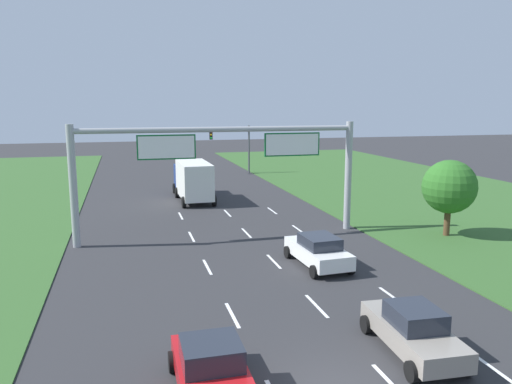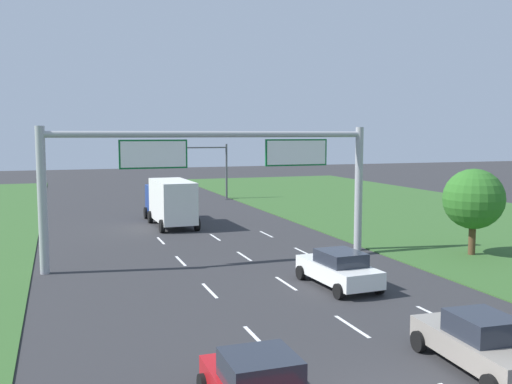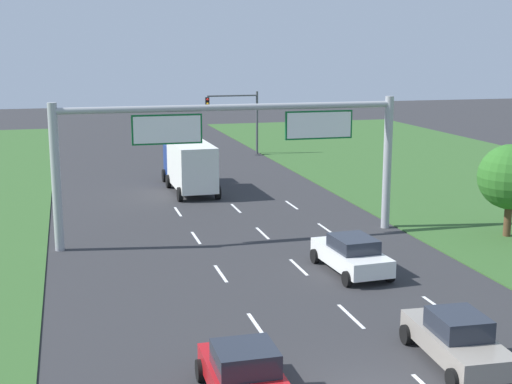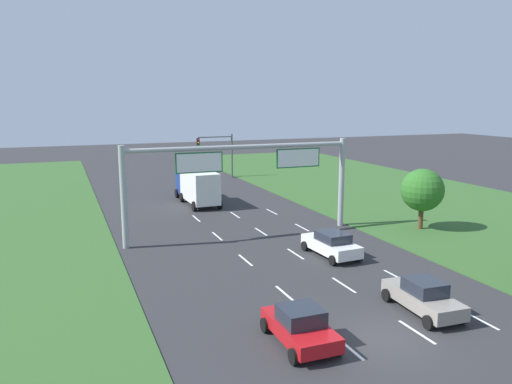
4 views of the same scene
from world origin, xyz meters
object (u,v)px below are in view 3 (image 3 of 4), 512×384
traffic_light_mast (236,111)px  roadside_tree_mid (511,177)px  car_near_red (245,374)px  car_lead_silver (351,254)px  sign_gantry (235,142)px  car_mid_lane (456,339)px  box_truck (189,165)px

traffic_light_mast → roadside_tree_mid: (6.84, -30.91, -0.76)m
car_near_red → car_lead_silver: car_lead_silver is taller
sign_gantry → traffic_light_mast: sign_gantry is taller
car_lead_silver → car_mid_lane: (-0.33, -9.16, -0.02)m
car_near_red → traffic_light_mast: traffic_light_mast is taller
car_mid_lane → traffic_light_mast: 43.66m
sign_gantry → box_truck: bearing=91.0°
box_truck → traffic_light_mast: 16.63m
car_near_red → box_truck: box_truck is taller
sign_gantry → roadside_tree_mid: size_ratio=3.62×
car_lead_silver → traffic_light_mast: size_ratio=0.81×
traffic_light_mast → roadside_tree_mid: bearing=-77.5°
sign_gantry → traffic_light_mast: size_ratio=3.08×
box_truck → car_lead_silver: bearing=-80.0°
roadside_tree_mid → box_truck: bearing=130.6°
car_mid_lane → sign_gantry: bearing=104.5°
car_lead_silver → box_truck: box_truck is taller
box_truck → roadside_tree_mid: 20.93m
car_mid_lane → sign_gantry: sign_gantry is taller
traffic_light_mast → car_mid_lane: bearing=-94.4°
traffic_light_mast → roadside_tree_mid: traffic_light_mast is taller
car_near_red → car_lead_silver: (7.14, 9.79, 0.03)m
car_lead_silver → roadside_tree_mid: (9.86, 3.35, 2.29)m
car_near_red → car_lead_silver: bearing=54.2°
sign_gantry → traffic_light_mast: 28.35m
car_mid_lane → roadside_tree_mid: roadside_tree_mid is taller
car_mid_lane → sign_gantry: size_ratio=0.26×
roadside_tree_mid → sign_gantry: bearing=166.0°
box_truck → sign_gantry: sign_gantry is taller
car_lead_silver → roadside_tree_mid: 10.66m
car_lead_silver → box_truck: bearing=97.8°
box_truck → car_mid_lane: bearing=-84.2°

